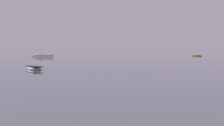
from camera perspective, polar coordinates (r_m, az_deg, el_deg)
The scene contains 3 objects.
rowboat_moored_0 at distance 113.35m, azimuth 14.28°, elevation 1.21°, with size 3.74×2.89×0.57m.
motorboat_moored_1 at distance 102.37m, azimuth -12.12°, elevation 1.15°, with size 6.60×3.76×2.14m.
rowboat_moored_5 at distance 48.05m, azimuth -13.16°, elevation -0.88°, with size 3.78×4.17×0.67m.
Camera 1 is at (13.61, -17.30, 3.26)m, focal length 53.51 mm.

